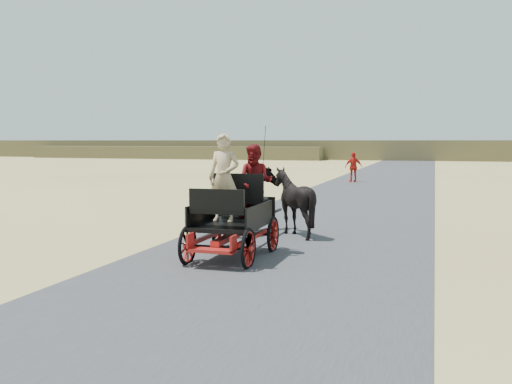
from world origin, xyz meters
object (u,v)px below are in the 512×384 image
(carriage, at_px, (233,240))
(horse_right, at_px, (294,202))
(horse_left, at_px, (252,200))
(pedestrian, at_px, (354,167))

(carriage, height_order, horse_right, horse_right)
(horse_left, distance_m, horse_right, 1.10)
(carriage, distance_m, horse_left, 3.09)
(horse_left, height_order, horse_right, horse_right)
(pedestrian, bearing_deg, horse_left, 65.50)
(horse_left, bearing_deg, horse_right, -180.00)
(carriage, relative_size, horse_left, 1.20)
(horse_right, distance_m, pedestrian, 18.91)
(horse_right, relative_size, pedestrian, 0.98)
(carriage, bearing_deg, pedestrian, 91.36)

